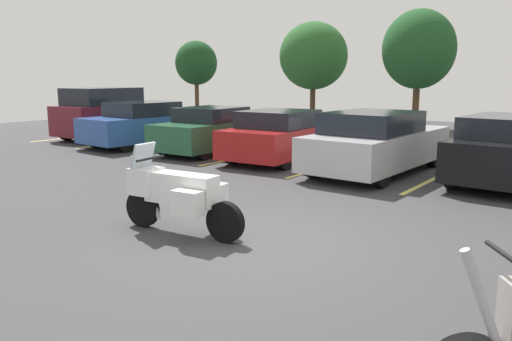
{
  "coord_description": "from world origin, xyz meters",
  "views": [
    {
      "loc": [
        4.19,
        -5.67,
        2.39
      ],
      "look_at": [
        -0.78,
        0.96,
        0.85
      ],
      "focal_mm": 35.79,
      "sensor_mm": 36.0,
      "label": 1
    }
  ],
  "objects_px": {
    "car_maroon": "(109,114)",
    "car_red": "(285,136)",
    "motorcycle_touring": "(177,193)",
    "car_green": "(213,130)",
    "car_silver": "(377,143)",
    "car_black": "(512,149)",
    "car_blue": "(148,124)"
  },
  "relations": [
    {
      "from": "car_silver",
      "to": "car_green",
      "type": "bearing_deg",
      "value": 177.69
    },
    {
      "from": "motorcycle_touring",
      "to": "car_maroon",
      "type": "xyz_separation_m",
      "value": [
        -10.93,
        7.06,
        0.33
      ]
    },
    {
      "from": "motorcycle_touring",
      "to": "car_blue",
      "type": "relative_size",
      "value": 0.46
    },
    {
      "from": "car_blue",
      "to": "car_red",
      "type": "relative_size",
      "value": 1.02
    },
    {
      "from": "car_silver",
      "to": "car_black",
      "type": "bearing_deg",
      "value": 12.97
    },
    {
      "from": "car_blue",
      "to": "car_black",
      "type": "distance_m",
      "value": 11.49
    },
    {
      "from": "motorcycle_touring",
      "to": "car_red",
      "type": "height_order",
      "value": "car_red"
    },
    {
      "from": "car_maroon",
      "to": "car_blue",
      "type": "distance_m",
      "value": 2.81
    },
    {
      "from": "car_green",
      "to": "car_black",
      "type": "distance_m",
      "value": 8.59
    },
    {
      "from": "car_maroon",
      "to": "car_green",
      "type": "distance_m",
      "value": 5.67
    },
    {
      "from": "car_green",
      "to": "car_silver",
      "type": "distance_m",
      "value": 5.64
    },
    {
      "from": "car_silver",
      "to": "car_black",
      "type": "height_order",
      "value": "car_silver"
    },
    {
      "from": "car_maroon",
      "to": "car_red",
      "type": "xyz_separation_m",
      "value": [
        8.33,
        -0.19,
        -0.26
      ]
    },
    {
      "from": "car_green",
      "to": "car_red",
      "type": "relative_size",
      "value": 0.93
    },
    {
      "from": "car_maroon",
      "to": "car_silver",
      "type": "distance_m",
      "value": 11.3
    },
    {
      "from": "car_red",
      "to": "car_silver",
      "type": "xyz_separation_m",
      "value": [
        2.96,
        -0.32,
        0.06
      ]
    },
    {
      "from": "car_green",
      "to": "car_black",
      "type": "xyz_separation_m",
      "value": [
        8.58,
        0.45,
        0.07
      ]
    },
    {
      "from": "motorcycle_touring",
      "to": "car_black",
      "type": "xyz_separation_m",
      "value": [
        3.31,
        7.22,
        0.13
      ]
    },
    {
      "from": "car_blue",
      "to": "car_red",
      "type": "height_order",
      "value": "car_blue"
    },
    {
      "from": "car_green",
      "to": "car_red",
      "type": "bearing_deg",
      "value": 2.04
    },
    {
      "from": "car_silver",
      "to": "car_black",
      "type": "distance_m",
      "value": 3.02
    },
    {
      "from": "motorcycle_touring",
      "to": "car_black",
      "type": "bearing_deg",
      "value": 65.4
    },
    {
      "from": "motorcycle_touring",
      "to": "car_maroon",
      "type": "distance_m",
      "value": 13.02
    },
    {
      "from": "car_silver",
      "to": "car_maroon",
      "type": "bearing_deg",
      "value": 177.39
    },
    {
      "from": "car_maroon",
      "to": "car_red",
      "type": "relative_size",
      "value": 0.92
    },
    {
      "from": "car_maroon",
      "to": "motorcycle_touring",
      "type": "bearing_deg",
      "value": -32.83
    },
    {
      "from": "car_maroon",
      "to": "car_red",
      "type": "distance_m",
      "value": 8.33
    },
    {
      "from": "car_maroon",
      "to": "car_blue",
      "type": "relative_size",
      "value": 0.91
    },
    {
      "from": "car_blue",
      "to": "car_green",
      "type": "distance_m",
      "value": 2.9
    },
    {
      "from": "car_green",
      "to": "car_black",
      "type": "bearing_deg",
      "value": 3.01
    },
    {
      "from": "car_blue",
      "to": "car_green",
      "type": "height_order",
      "value": "car_blue"
    },
    {
      "from": "motorcycle_touring",
      "to": "car_green",
      "type": "height_order",
      "value": "car_green"
    }
  ]
}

